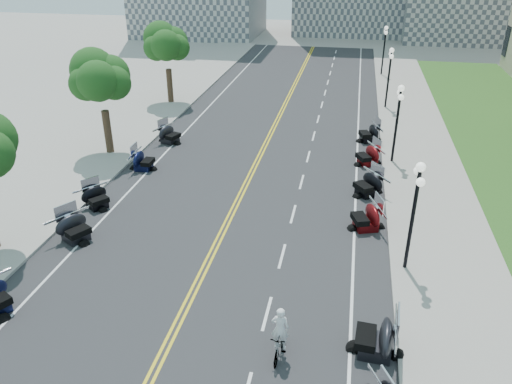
# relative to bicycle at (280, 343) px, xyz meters

# --- Properties ---
(ground) EXTENTS (160.00, 160.00, 0.00)m
(ground) POSITION_rel_bicycle_xyz_m (-3.99, 2.04, -0.53)
(ground) COLOR gray
(road) EXTENTS (16.00, 90.00, 0.01)m
(road) POSITION_rel_bicycle_xyz_m (-3.99, 12.04, -0.52)
(road) COLOR #333335
(road) RESTS_ON ground
(centerline_yellow_a) EXTENTS (0.12, 90.00, 0.00)m
(centerline_yellow_a) POSITION_rel_bicycle_xyz_m (-4.11, 12.04, -0.51)
(centerline_yellow_a) COLOR yellow
(centerline_yellow_a) RESTS_ON road
(centerline_yellow_b) EXTENTS (0.12, 90.00, 0.00)m
(centerline_yellow_b) POSITION_rel_bicycle_xyz_m (-3.87, 12.04, -0.51)
(centerline_yellow_b) COLOR yellow
(centerline_yellow_b) RESTS_ON road
(edge_line_north) EXTENTS (0.12, 90.00, 0.00)m
(edge_line_north) POSITION_rel_bicycle_xyz_m (2.41, 12.04, -0.51)
(edge_line_north) COLOR white
(edge_line_north) RESTS_ON road
(edge_line_south) EXTENTS (0.12, 90.00, 0.00)m
(edge_line_south) POSITION_rel_bicycle_xyz_m (-10.39, 12.04, -0.51)
(edge_line_south) COLOR white
(edge_line_south) RESTS_ON road
(lane_dash_6) EXTENTS (0.12, 2.00, 0.00)m
(lane_dash_6) POSITION_rel_bicycle_xyz_m (-0.79, 2.04, -0.51)
(lane_dash_6) COLOR white
(lane_dash_6) RESTS_ON road
(lane_dash_7) EXTENTS (0.12, 2.00, 0.00)m
(lane_dash_7) POSITION_rel_bicycle_xyz_m (-0.79, 6.04, -0.51)
(lane_dash_7) COLOR white
(lane_dash_7) RESTS_ON road
(lane_dash_8) EXTENTS (0.12, 2.00, 0.00)m
(lane_dash_8) POSITION_rel_bicycle_xyz_m (-0.79, 10.04, -0.51)
(lane_dash_8) COLOR white
(lane_dash_8) RESTS_ON road
(lane_dash_9) EXTENTS (0.12, 2.00, 0.00)m
(lane_dash_9) POSITION_rel_bicycle_xyz_m (-0.79, 14.04, -0.51)
(lane_dash_9) COLOR white
(lane_dash_9) RESTS_ON road
(lane_dash_10) EXTENTS (0.12, 2.00, 0.00)m
(lane_dash_10) POSITION_rel_bicycle_xyz_m (-0.79, 18.04, -0.51)
(lane_dash_10) COLOR white
(lane_dash_10) RESTS_ON road
(lane_dash_11) EXTENTS (0.12, 2.00, 0.00)m
(lane_dash_11) POSITION_rel_bicycle_xyz_m (-0.79, 22.04, -0.51)
(lane_dash_11) COLOR white
(lane_dash_11) RESTS_ON road
(lane_dash_12) EXTENTS (0.12, 2.00, 0.00)m
(lane_dash_12) POSITION_rel_bicycle_xyz_m (-0.79, 26.04, -0.51)
(lane_dash_12) COLOR white
(lane_dash_12) RESTS_ON road
(lane_dash_13) EXTENTS (0.12, 2.00, 0.00)m
(lane_dash_13) POSITION_rel_bicycle_xyz_m (-0.79, 30.04, -0.51)
(lane_dash_13) COLOR white
(lane_dash_13) RESTS_ON road
(lane_dash_14) EXTENTS (0.12, 2.00, 0.00)m
(lane_dash_14) POSITION_rel_bicycle_xyz_m (-0.79, 34.04, -0.51)
(lane_dash_14) COLOR white
(lane_dash_14) RESTS_ON road
(lane_dash_15) EXTENTS (0.12, 2.00, 0.00)m
(lane_dash_15) POSITION_rel_bicycle_xyz_m (-0.79, 38.04, -0.51)
(lane_dash_15) COLOR white
(lane_dash_15) RESTS_ON road
(lane_dash_16) EXTENTS (0.12, 2.00, 0.00)m
(lane_dash_16) POSITION_rel_bicycle_xyz_m (-0.79, 42.04, -0.51)
(lane_dash_16) COLOR white
(lane_dash_16) RESTS_ON road
(lane_dash_17) EXTENTS (0.12, 2.00, 0.00)m
(lane_dash_17) POSITION_rel_bicycle_xyz_m (-0.79, 46.04, -0.51)
(lane_dash_17) COLOR white
(lane_dash_17) RESTS_ON road
(lane_dash_18) EXTENTS (0.12, 2.00, 0.00)m
(lane_dash_18) POSITION_rel_bicycle_xyz_m (-0.79, 50.04, -0.51)
(lane_dash_18) COLOR white
(lane_dash_18) RESTS_ON road
(lane_dash_19) EXTENTS (0.12, 2.00, 0.00)m
(lane_dash_19) POSITION_rel_bicycle_xyz_m (-0.79, 54.04, -0.51)
(lane_dash_19) COLOR white
(lane_dash_19) RESTS_ON road
(sidewalk_north) EXTENTS (5.00, 90.00, 0.15)m
(sidewalk_north) POSITION_rel_bicycle_xyz_m (6.51, 12.04, -0.45)
(sidewalk_north) COLOR #9E9991
(sidewalk_north) RESTS_ON ground
(sidewalk_south) EXTENTS (5.00, 90.00, 0.15)m
(sidewalk_south) POSITION_rel_bicycle_xyz_m (-14.49, 12.04, -0.45)
(sidewalk_south) COLOR #9E9991
(sidewalk_south) RESTS_ON ground
(street_lamp_2) EXTENTS (0.50, 1.20, 4.90)m
(street_lamp_2) POSITION_rel_bicycle_xyz_m (4.61, 6.04, 2.07)
(street_lamp_2) COLOR black
(street_lamp_2) RESTS_ON sidewalk_north
(street_lamp_3) EXTENTS (0.50, 1.20, 4.90)m
(street_lamp_3) POSITION_rel_bicycle_xyz_m (4.61, 18.04, 2.07)
(street_lamp_3) COLOR black
(street_lamp_3) RESTS_ON sidewalk_north
(street_lamp_4) EXTENTS (0.50, 1.20, 4.90)m
(street_lamp_4) POSITION_rel_bicycle_xyz_m (4.61, 30.04, 2.07)
(street_lamp_4) COLOR black
(street_lamp_4) RESTS_ON sidewalk_north
(street_lamp_5) EXTENTS (0.50, 1.20, 4.90)m
(street_lamp_5) POSITION_rel_bicycle_xyz_m (4.61, 42.04, 2.07)
(street_lamp_5) COLOR black
(street_lamp_5) RESTS_ON sidewalk_north
(tree_3) EXTENTS (4.80, 4.80, 9.20)m
(tree_3) POSITION_rel_bicycle_xyz_m (-13.99, 16.04, 4.22)
(tree_3) COLOR #235619
(tree_3) RESTS_ON sidewalk_south
(tree_4) EXTENTS (4.80, 4.80, 9.20)m
(tree_4) POSITION_rel_bicycle_xyz_m (-13.99, 28.04, 4.22)
(tree_4) COLOR #235619
(tree_4) RESTS_ON sidewalk_south
(motorcycle_n_5) EXTENTS (2.33, 2.33, 1.52)m
(motorcycle_n_5) POSITION_rel_bicycle_xyz_m (3.23, 0.75, 0.23)
(motorcycle_n_5) COLOR black
(motorcycle_n_5) RESTS_ON road
(motorcycle_n_7) EXTENTS (2.61, 2.61, 1.43)m
(motorcycle_n_7) POSITION_rel_bicycle_xyz_m (2.93, 9.28, 0.19)
(motorcycle_n_7) COLOR #590A0C
(motorcycle_n_7) RESTS_ON road
(motorcycle_n_8) EXTENTS (2.86, 2.86, 1.43)m
(motorcycle_n_8) POSITION_rel_bicycle_xyz_m (3.03, 13.06, 0.19)
(motorcycle_n_8) COLOR black
(motorcycle_n_8) RESTS_ON road
(motorcycle_n_9) EXTENTS (2.68, 2.68, 1.39)m
(motorcycle_n_9) POSITION_rel_bicycle_xyz_m (3.05, 17.45, 0.17)
(motorcycle_n_9) COLOR #590A0C
(motorcycle_n_9) RESTS_ON road
(motorcycle_n_10) EXTENTS (2.54, 2.54, 1.42)m
(motorcycle_n_10) POSITION_rel_bicycle_xyz_m (3.17, 21.65, 0.18)
(motorcycle_n_10) COLOR black
(motorcycle_n_10) RESTS_ON road
(motorcycle_s_6) EXTENTS (2.76, 2.76, 1.41)m
(motorcycle_s_6) POSITION_rel_bicycle_xyz_m (-10.71, 5.53, 0.18)
(motorcycle_s_6) COLOR black
(motorcycle_s_6) RESTS_ON road
(motorcycle_s_7) EXTENTS (2.53, 2.53, 1.27)m
(motorcycle_s_7) POSITION_rel_bicycle_xyz_m (-11.26, 8.78, 0.11)
(motorcycle_s_7) COLOR black
(motorcycle_s_7) RESTS_ON road
(motorcycle_s_8) EXTENTS (1.92, 1.92, 1.33)m
(motorcycle_s_8) POSITION_rel_bicycle_xyz_m (-10.75, 13.98, 0.14)
(motorcycle_s_8) COLOR black
(motorcycle_s_8) RESTS_ON road
(motorcycle_s_9) EXTENTS (2.51, 2.51, 1.37)m
(motorcycle_s_9) POSITION_rel_bicycle_xyz_m (-10.72, 18.72, 0.16)
(motorcycle_s_9) COLOR black
(motorcycle_s_9) RESTS_ON road
(bicycle) EXTENTS (0.60, 1.78, 1.05)m
(bicycle) POSITION_rel_bicycle_xyz_m (0.00, 0.00, 0.00)
(bicycle) COLOR #A51414
(bicycle) RESTS_ON road
(cyclist_rider) EXTENTS (0.62, 0.40, 1.69)m
(cyclist_rider) POSITION_rel_bicycle_xyz_m (0.00, 0.00, 1.37)
(cyclist_rider) COLOR white
(cyclist_rider) RESTS_ON bicycle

